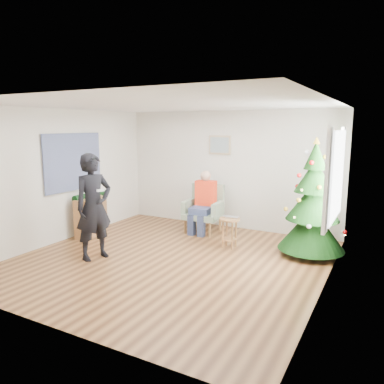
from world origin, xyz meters
The scene contains 19 objects.
floor centered at (0.00, 0.00, 0.00)m, with size 5.00×5.00×0.00m, color brown.
ceiling centered at (0.00, 0.00, 2.60)m, with size 5.00×5.00×0.00m, color white.
wall_back centered at (0.00, 2.50, 1.30)m, with size 5.00×5.00×0.00m, color silver.
wall_front centered at (0.00, -2.50, 1.30)m, with size 5.00×5.00×0.00m, color silver.
wall_left centered at (-2.50, 0.00, 1.30)m, with size 5.00×5.00×0.00m, color silver.
wall_right centered at (2.50, 0.00, 1.30)m, with size 5.00×5.00×0.00m, color silver.
window_panel centered at (2.47, 1.00, 1.50)m, with size 0.04×1.30×1.40m, color white.
curtains centered at (2.44, 1.00, 1.50)m, with size 0.05×1.75×1.50m.
christmas_tree centered at (2.06, 1.41, 0.94)m, with size 1.16×1.16×2.09m.
stool centered at (0.63, 1.10, 0.29)m, with size 0.38×0.38×0.57m.
laptop centered at (0.63, 1.10, 0.58)m, with size 0.31×0.20×0.02m, color silver.
armchair centered at (-0.28, 1.85, 0.38)m, with size 0.83×0.77×1.01m.
seated_person centered at (-0.28, 1.80, 0.68)m, with size 0.45×0.64×1.33m.
standing_man centered at (-1.20, -0.52, 0.91)m, with size 0.66×0.44×1.82m, color black.
game_controller centered at (-1.00, -0.55, 1.22)m, with size 0.04×0.13×0.04m, color white.
console centered at (-2.33, 0.59, 0.40)m, with size 0.30×1.00×0.80m, color brown.
garland centered at (-2.33, 0.59, 0.82)m, with size 0.14×0.14×0.90m, color black.
tapestry centered at (-2.46, 0.30, 1.55)m, with size 0.03×1.50×1.15m, color black.
framed_picture centered at (-0.20, 2.46, 1.85)m, with size 0.52×0.05×0.42m.
Camera 1 is at (3.22, -5.21, 2.26)m, focal length 35.00 mm.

